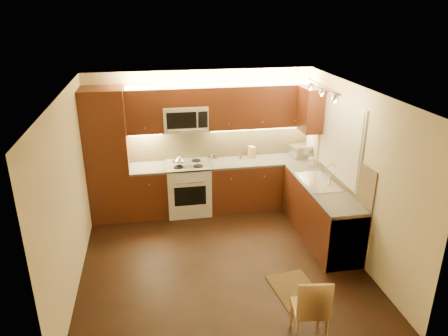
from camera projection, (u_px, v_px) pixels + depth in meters
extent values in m
cube|color=black|center=(221.00, 260.00, 6.28)|extent=(4.00, 4.00, 0.01)
cube|color=beige|center=(220.00, 93.00, 5.37)|extent=(4.00, 4.00, 0.01)
cube|color=beige|center=(202.00, 140.00, 7.66)|extent=(4.00, 0.01, 2.50)
cube|color=beige|center=(256.00, 266.00, 3.99)|extent=(4.00, 0.01, 2.50)
cube|color=beige|center=(69.00, 194.00, 5.50)|extent=(0.01, 4.00, 2.50)
cube|color=beige|center=(355.00, 173.00, 6.16)|extent=(0.01, 4.00, 2.50)
cube|color=#471A0F|center=(108.00, 156.00, 7.15)|extent=(0.70, 0.60, 2.30)
cube|color=#471A0F|center=(150.00, 192.00, 7.52)|extent=(0.62, 0.60, 0.86)
cube|color=#363331|center=(148.00, 168.00, 7.35)|extent=(0.62, 0.60, 0.04)
cube|color=#471A0F|center=(260.00, 184.00, 7.85)|extent=(1.92, 0.60, 0.86)
cube|color=#363331|center=(261.00, 161.00, 7.69)|extent=(1.92, 0.60, 0.04)
cube|color=#471A0F|center=(321.00, 213.00, 6.77)|extent=(0.60, 2.00, 0.86)
cube|color=#363331|center=(323.00, 187.00, 6.61)|extent=(0.60, 2.00, 0.04)
cube|color=silver|center=(339.00, 235.00, 6.13)|extent=(0.58, 0.60, 0.84)
cube|color=tan|center=(221.00, 141.00, 7.72)|extent=(3.30, 0.02, 0.60)
cube|color=tan|center=(342.00, 167.00, 6.54)|extent=(0.02, 2.00, 0.60)
cube|color=#471A0F|center=(144.00, 111.00, 7.10)|extent=(0.62, 0.35, 0.75)
cube|color=#471A0F|center=(261.00, 106.00, 7.44)|extent=(1.92, 0.35, 0.75)
cube|color=#471A0F|center=(184.00, 96.00, 7.14)|extent=(0.76, 0.35, 0.31)
cube|color=#471A0F|center=(312.00, 109.00, 7.18)|extent=(0.35, 0.50, 0.75)
cube|color=silver|center=(341.00, 139.00, 6.53)|extent=(0.03, 1.44, 1.24)
cube|color=silver|center=(339.00, 139.00, 6.53)|extent=(0.02, 1.36, 1.16)
cube|color=silver|center=(323.00, 86.00, 6.00)|extent=(0.04, 1.20, 0.03)
cube|color=silver|center=(301.00, 151.00, 7.80)|extent=(0.42, 0.35, 0.22)
cube|color=#AE794E|center=(252.00, 152.00, 7.78)|extent=(0.12, 0.17, 0.21)
cylinder|color=silver|center=(215.00, 156.00, 7.75)|extent=(0.06, 0.06, 0.10)
cylinder|color=brown|center=(216.00, 156.00, 7.73)|extent=(0.06, 0.06, 0.09)
cylinder|color=silver|center=(212.00, 156.00, 7.73)|extent=(0.05, 0.05, 0.09)
cylinder|color=brown|center=(240.00, 156.00, 7.72)|extent=(0.04, 0.04, 0.09)
imported|color=white|center=(311.00, 160.00, 7.42)|extent=(0.11, 0.11, 0.19)
cube|color=black|center=(296.00, 291.00, 5.60)|extent=(0.65, 0.89, 0.01)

